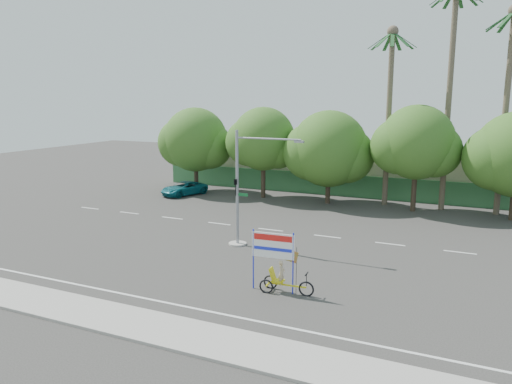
% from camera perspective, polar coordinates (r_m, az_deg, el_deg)
% --- Properties ---
extents(ground, '(120.00, 120.00, 0.00)m').
position_cam_1_polar(ground, '(26.32, -1.18, -8.96)').
color(ground, '#33302D').
rests_on(ground, ground).
extents(sidewalk_near, '(50.00, 2.40, 0.12)m').
position_cam_1_polar(sidewalk_near, '(20.35, -10.79, -15.15)').
color(sidewalk_near, gray).
rests_on(sidewalk_near, ground).
extents(fence, '(38.00, 0.08, 2.00)m').
position_cam_1_polar(fence, '(45.78, 10.66, 0.68)').
color(fence, '#336B3D').
rests_on(fence, ground).
extents(building_left, '(12.00, 8.00, 4.00)m').
position_cam_1_polar(building_left, '(53.03, 1.38, 3.33)').
color(building_left, beige).
rests_on(building_left, ground).
extents(building_right, '(14.00, 8.00, 3.60)m').
position_cam_1_polar(building_right, '(48.87, 21.14, 1.72)').
color(building_right, beige).
rests_on(building_right, ground).
extents(tree_far_left, '(7.14, 6.00, 7.96)m').
position_cam_1_polar(tree_far_left, '(47.53, -6.99, 5.73)').
color(tree_far_left, '#473828').
rests_on(tree_far_left, ground).
extents(tree_left, '(6.66, 5.60, 8.07)m').
position_cam_1_polar(tree_left, '(44.23, 0.79, 5.83)').
color(tree_left, '#473828').
rests_on(tree_left, ground).
extents(tree_center, '(7.62, 6.40, 7.85)m').
position_cam_1_polar(tree_center, '(42.22, 8.26, 4.67)').
color(tree_center, '#473828').
rests_on(tree_center, ground).
extents(tree_right, '(6.90, 5.80, 8.36)m').
position_cam_1_polar(tree_right, '(40.73, 17.81, 5.13)').
color(tree_right, '#473828').
rests_on(tree_right, ground).
extents(palm_tall, '(3.73, 3.79, 17.45)m').
position_cam_1_polar(palm_tall, '(41.89, 21.34, 12.23)').
color(palm_tall, '#70604C').
rests_on(palm_tall, ground).
extents(palm_mid, '(3.73, 3.79, 15.45)m').
position_cam_1_polar(palm_mid, '(41.78, 26.80, 10.36)').
color(palm_mid, '#70604C').
rests_on(palm_mid, ground).
extents(palm_short, '(3.73, 3.79, 14.45)m').
position_cam_1_polar(palm_short, '(42.41, 15.02, 10.39)').
color(palm_short, '#70604C').
rests_on(palm_short, ground).
extents(traffic_signal, '(4.72, 1.10, 7.00)m').
position_cam_1_polar(traffic_signal, '(29.92, -1.65, -0.73)').
color(traffic_signal, gray).
rests_on(traffic_signal, ground).
extents(trike_billboard, '(2.99, 0.73, 2.94)m').
position_cam_1_polar(trike_billboard, '(23.22, 2.61, -8.61)').
color(trike_billboard, black).
rests_on(trike_billboard, ground).
extents(pickup_truck, '(3.46, 4.89, 1.24)m').
position_cam_1_polar(pickup_truck, '(46.37, -8.24, 0.41)').
color(pickup_truck, '#0F636D').
rests_on(pickup_truck, ground).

